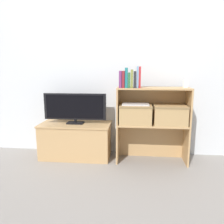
{
  "coord_description": "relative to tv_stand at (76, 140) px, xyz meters",
  "views": [
    {
      "loc": [
        0.27,
        -2.56,
        1.16
      ],
      "look_at": [
        0.0,
        0.17,
        0.64
      ],
      "focal_mm": 35.0,
      "sensor_mm": 36.0,
      "label": 1
    }
  ],
  "objects": [
    {
      "name": "ground_plane",
      "position": [
        0.5,
        -0.22,
        -0.23
      ],
      "size": [
        16.0,
        16.0,
        0.0
      ],
      "primitive_type": "plane",
      "color": "gray"
    },
    {
      "name": "wall_back",
      "position": [
        0.5,
        0.26,
        0.97
      ],
      "size": [
        10.0,
        0.05,
        2.4
      ],
      "color": "silver",
      "rests_on": "ground_plane"
    },
    {
      "name": "tv_stand",
      "position": [
        0.0,
        0.0,
        0.0
      ],
      "size": [
        0.94,
        0.46,
        0.47
      ],
      "color": "tan",
      "rests_on": "ground_plane"
    },
    {
      "name": "tv",
      "position": [
        0.0,
        -0.0,
        0.45
      ],
      "size": [
        0.83,
        0.14,
        0.4
      ],
      "color": "black",
      "rests_on": "tv_stand"
    },
    {
      "name": "bookshelf_lower_tier",
      "position": [
        1.01,
        0.01,
        0.08
      ],
      "size": [
        0.89,
        0.34,
        0.5
      ],
      "color": "tan",
      "rests_on": "ground_plane"
    },
    {
      "name": "bookshelf_upper_tier",
      "position": [
        1.01,
        0.01,
        0.56
      ],
      "size": [
        0.89,
        0.34,
        0.46
      ],
      "color": "tan",
      "rests_on": "bookshelf_lower_tier"
    },
    {
      "name": "book_plum",
      "position": [
        0.61,
        -0.12,
        0.83
      ],
      "size": [
        0.03,
        0.16,
        0.2
      ],
      "color": "#6B2D66",
      "rests_on": "bookshelf_upper_tier"
    },
    {
      "name": "book_maroon",
      "position": [
        0.64,
        -0.12,
        0.83
      ],
      "size": [
        0.03,
        0.16,
        0.2
      ],
      "color": "maroon",
      "rests_on": "bookshelf_upper_tier"
    },
    {
      "name": "book_teal",
      "position": [
        0.68,
        -0.12,
        0.84
      ],
      "size": [
        0.03,
        0.13,
        0.24
      ],
      "color": "#1E7075",
      "rests_on": "bookshelf_upper_tier"
    },
    {
      "name": "book_forest",
      "position": [
        0.71,
        -0.12,
        0.82
      ],
      "size": [
        0.02,
        0.14,
        0.18
      ],
      "color": "#286638",
      "rests_on": "bookshelf_upper_tier"
    },
    {
      "name": "book_olive",
      "position": [
        0.74,
        -0.12,
        0.83
      ],
      "size": [
        0.03,
        0.16,
        0.22
      ],
      "color": "olive",
      "rests_on": "bookshelf_upper_tier"
    },
    {
      "name": "book_charcoal",
      "position": [
        0.78,
        -0.12,
        0.82
      ],
      "size": [
        0.03,
        0.15,
        0.2
      ],
      "color": "#232328",
      "rests_on": "bookshelf_upper_tier"
    },
    {
      "name": "book_skyblue",
      "position": [
        0.81,
        -0.12,
        0.85
      ],
      "size": [
        0.02,
        0.12,
        0.25
      ],
      "color": "#709ECC",
      "rests_on": "bookshelf_upper_tier"
    },
    {
      "name": "book_crimson",
      "position": [
        0.84,
        -0.12,
        0.85
      ],
      "size": [
        0.02,
        0.15,
        0.25
      ],
      "color": "#B22328",
      "rests_on": "bookshelf_upper_tier"
    },
    {
      "name": "baby_monitor",
      "position": [
        1.39,
        -0.05,
        0.77
      ],
      "size": [
        0.05,
        0.03,
        0.12
      ],
      "color": "white",
      "rests_on": "bookshelf_upper_tier"
    },
    {
      "name": "storage_basket_left",
      "position": [
        0.8,
        -0.07,
        0.4
      ],
      "size": [
        0.4,
        0.3,
        0.24
      ],
      "color": "tan",
      "rests_on": "bookshelf_lower_tier"
    },
    {
      "name": "storage_basket_right",
      "position": [
        1.22,
        -0.07,
        0.4
      ],
      "size": [
        0.4,
        0.3,
        0.24
      ],
      "color": "tan",
      "rests_on": "bookshelf_lower_tier"
    },
    {
      "name": "laptop",
      "position": [
        0.8,
        -0.07,
        0.52
      ],
      "size": [
        0.33,
        0.22,
        0.02
      ],
      "color": "#BCBCC1",
      "rests_on": "storage_basket_left"
    }
  ]
}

